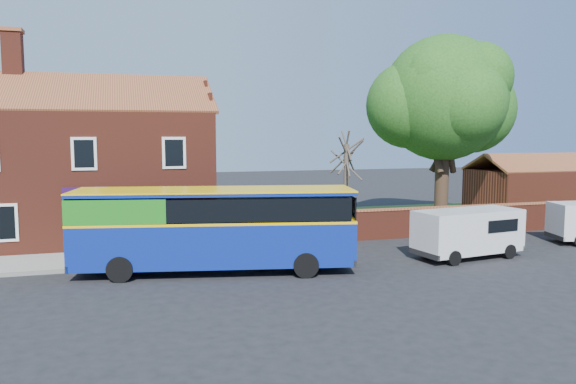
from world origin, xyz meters
name	(u,v)px	position (x,y,z in m)	size (l,w,h in m)	color
ground	(277,284)	(0.00, 0.00, 0.00)	(120.00, 120.00, 0.00)	black
pavement	(85,261)	(-7.00, 5.75, 0.06)	(18.00, 3.50, 0.12)	gray
kerb	(83,270)	(-7.00, 4.00, 0.07)	(18.00, 0.15, 0.14)	slate
grass_strip	(417,218)	(13.00, 13.00, 0.02)	(26.00, 12.00, 0.04)	#426B28
shop_building	(90,174)	(-7.02, 11.50, 3.41)	(12.30, 8.13, 10.50)	maroon
boundary_wall	(472,219)	(13.00, 7.00, 0.81)	(22.00, 0.38, 1.60)	maroon
outbuilding	(533,190)	(22.00, 13.00, 1.61)	(8.20, 5.06, 4.17)	maroon
bus	(206,225)	(-2.23, 2.58, 1.89)	(11.25, 4.79, 3.33)	navy
van_near	(468,231)	(9.29, 1.88, 1.20)	(5.12, 2.66, 2.14)	silver
large_tree	(443,102)	(12.78, 9.85, 7.31)	(9.16, 7.24, 11.17)	black
bare_tree	(346,184)	(6.42, 9.13, 2.76)	(2.02, 2.40, 5.38)	#4C4238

